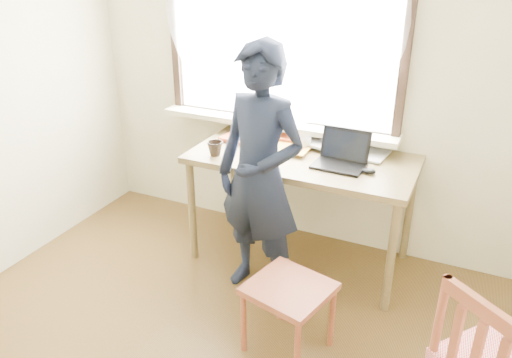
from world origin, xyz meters
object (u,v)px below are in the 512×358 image
at_px(desk, 302,167).
at_px(laptop, 342,157).
at_px(mug_dark, 215,149).
at_px(mug_white, 303,143).
at_px(person, 260,176).
at_px(work_chair, 289,296).

relative_size(desk, laptop, 4.54).
relative_size(desk, mug_dark, 14.10).
xyz_separation_m(desk, mug_dark, (-0.55, -0.25, 0.14)).
xyz_separation_m(mug_white, person, (-0.07, -0.58, -0.03)).
bearing_deg(desk, person, -105.21).
relative_size(desk, mug_white, 13.51).
bearing_deg(work_chair, mug_dark, 140.99).
xyz_separation_m(laptop, person, (-0.40, -0.42, -0.04)).
bearing_deg(person, laptop, 57.10).
relative_size(mug_white, work_chair, 0.22).
distance_m(desk, mug_dark, 0.62).
bearing_deg(mug_dark, work_chair, -39.01).
distance_m(mug_white, work_chair, 1.20).
bearing_deg(desk, work_chair, -73.52).
height_order(mug_white, person, person).
height_order(work_chair, person, person).
bearing_deg(desk, mug_white, 109.63).
bearing_deg(mug_white, desk, -70.37).
relative_size(laptop, mug_dark, 3.11).
bearing_deg(person, desk, 85.89).
height_order(desk, mug_dark, mug_dark).
height_order(laptop, mug_dark, laptop).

